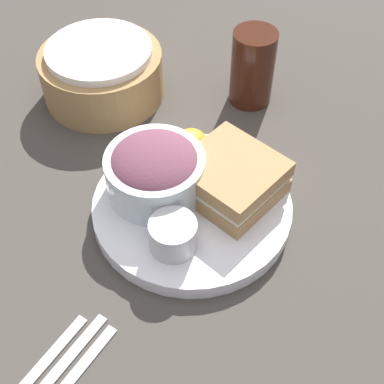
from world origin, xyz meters
name	(u,v)px	position (x,y,z in m)	size (l,w,h in m)	color
ground_plane	(192,212)	(0.00, 0.00, 0.00)	(4.00, 4.00, 0.00)	#3D3833
plate	(192,207)	(0.00, 0.00, 0.01)	(0.26, 0.26, 0.02)	silver
sandwich	(231,178)	(0.05, -0.01, 0.05)	(0.14, 0.14, 0.05)	#A37A4C
salad_bowl	(155,170)	(-0.03, 0.04, 0.06)	(0.13, 0.13, 0.07)	silver
dressing_cup	(173,235)	(-0.05, -0.05, 0.04)	(0.06, 0.06, 0.04)	#B7B7BC
orange_wedge	(191,146)	(0.04, 0.07, 0.05)	(0.05, 0.05, 0.05)	orange
drink_glass	(252,68)	(0.20, 0.15, 0.06)	(0.07, 0.07, 0.12)	#38190F
bread_basket	(102,72)	(0.01, 0.28, 0.04)	(0.19, 0.19, 0.09)	#997547
spoon	(33,376)	(-0.26, -0.10, 0.00)	(0.16, 0.01, 0.01)	#B2B2B7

